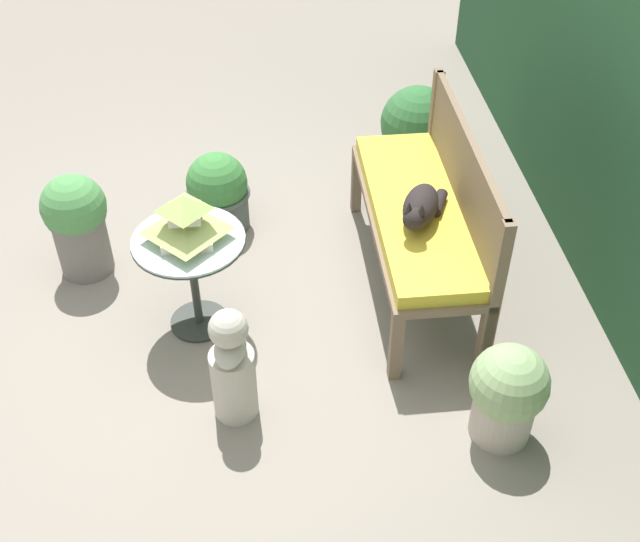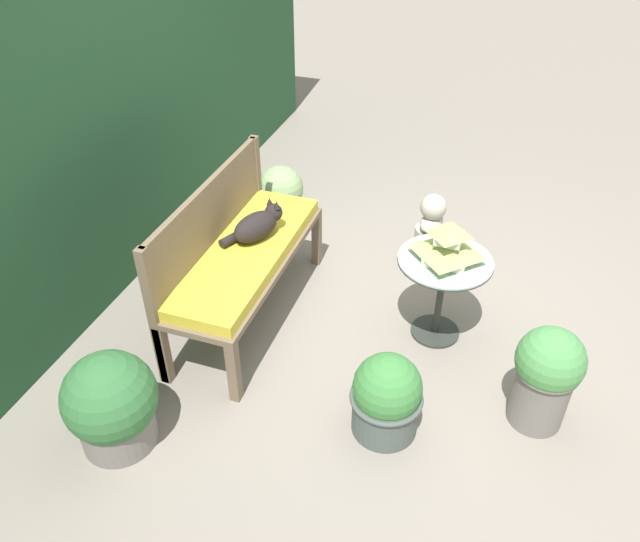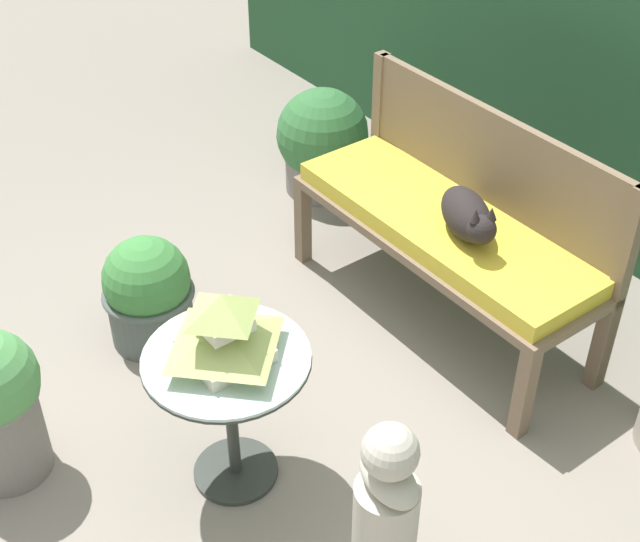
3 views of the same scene
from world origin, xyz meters
name	(u,v)px [view 3 (image 3 of 3)]	position (x,y,z in m)	size (l,w,h in m)	color
ground	(292,437)	(0.00, 0.00, 0.00)	(30.00, 30.00, 0.00)	gray
garden_bench	(444,232)	(-0.20, 0.94, 0.46)	(1.48, 0.51, 0.54)	brown
bench_backrest	(489,169)	(-0.20, 1.17, 0.69)	(1.48, 0.06, 0.95)	brown
cat	(468,216)	(-0.06, 0.92, 0.63)	(0.39, 0.33, 0.22)	black
patio_table	(228,384)	(0.02, -0.27, 0.46)	(0.57, 0.57, 0.59)	#2D332D
pagoda_birdhouse	(224,331)	(0.02, -0.27, 0.70)	(0.34, 0.34, 0.27)	beige
garden_bust	(386,505)	(0.64, -0.08, 0.31)	(0.27, 0.21, 0.65)	#B7B2A3
potted_plant_bench_left	(322,143)	(-1.38, 1.18, 0.28)	(0.49, 0.49, 0.58)	slate
potted_plant_path_edge	(148,293)	(-0.84, -0.15, 0.24)	(0.40, 0.40, 0.50)	#4C5651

